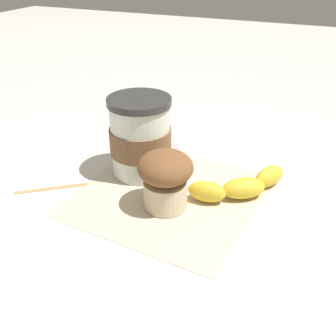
{
  "coord_description": "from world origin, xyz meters",
  "views": [
    {
      "loc": [
        0.19,
        -0.44,
        0.33
      ],
      "look_at": [
        0.0,
        0.0,
        0.05
      ],
      "focal_mm": 42.0,
      "sensor_mm": 36.0,
      "label": 1
    }
  ],
  "objects_px": {
    "muffin": "(165,177)",
    "coffee_cup": "(140,137)",
    "sugar_packet": "(167,148)",
    "banana": "(241,186)"
  },
  "relations": [
    {
      "from": "sugar_packet",
      "to": "muffin",
      "type": "bearing_deg",
      "value": -67.25
    },
    {
      "from": "muffin",
      "to": "sugar_packet",
      "type": "bearing_deg",
      "value": 112.75
    },
    {
      "from": "muffin",
      "to": "banana",
      "type": "distance_m",
      "value": 0.12
    },
    {
      "from": "muffin",
      "to": "coffee_cup",
      "type": "bearing_deg",
      "value": 135.59
    },
    {
      "from": "banana",
      "to": "sugar_packet",
      "type": "distance_m",
      "value": 0.18
    },
    {
      "from": "muffin",
      "to": "sugar_packet",
      "type": "distance_m",
      "value": 0.18
    },
    {
      "from": "muffin",
      "to": "sugar_packet",
      "type": "relative_size",
      "value": 1.69
    },
    {
      "from": "coffee_cup",
      "to": "muffin",
      "type": "relative_size",
      "value": 1.48
    },
    {
      "from": "coffee_cup",
      "to": "muffin",
      "type": "bearing_deg",
      "value": -44.41
    },
    {
      "from": "banana",
      "to": "coffee_cup",
      "type": "bearing_deg",
      "value": 178.48
    }
  ]
}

